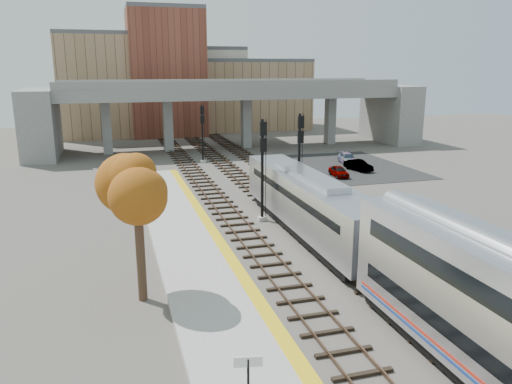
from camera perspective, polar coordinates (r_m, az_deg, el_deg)
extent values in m
plane|color=#47423D|center=(28.51, 9.31, -9.28)|extent=(160.00, 160.00, 0.00)
cube|color=#9E9E99|center=(26.32, -5.33, -10.78)|extent=(4.50, 60.00, 0.35)
cube|color=yellow|center=(26.63, -1.27, -9.99)|extent=(0.70, 60.00, 0.01)
cube|color=black|center=(38.61, -3.03, -2.70)|extent=(2.50, 95.00, 0.14)
cube|color=brown|center=(38.42, -4.08, -2.63)|extent=(0.07, 95.00, 0.14)
cube|color=brown|center=(38.74, -2.00, -2.46)|extent=(0.07, 95.00, 0.14)
cube|color=black|center=(39.74, 2.87, -2.21)|extent=(2.50, 95.00, 0.14)
cube|color=brown|center=(39.48, 1.89, -2.14)|extent=(0.07, 95.00, 0.14)
cube|color=brown|center=(39.94, 3.84, -1.98)|extent=(0.07, 95.00, 0.14)
cube|color=black|center=(41.18, 8.14, -1.75)|extent=(2.50, 95.00, 0.14)
cube|color=brown|center=(40.87, 7.22, -1.68)|extent=(0.07, 95.00, 0.14)
cube|color=brown|center=(41.45, 9.05, -1.52)|extent=(0.07, 95.00, 0.14)
cube|color=slate|center=(70.56, -2.76, 11.28)|extent=(46.00, 10.00, 1.50)
cube|color=slate|center=(65.86, -1.77, 12.17)|extent=(46.00, 0.20, 1.00)
cube|color=slate|center=(75.18, -3.66, 12.39)|extent=(46.00, 0.20, 1.00)
cube|color=slate|center=(68.92, -16.70, 7.09)|extent=(1.20, 1.60, 7.00)
cube|color=slate|center=(69.34, -10.03, 7.51)|extent=(1.20, 1.60, 7.00)
cube|color=slate|center=(71.39, -1.15, 7.90)|extent=(1.20, 1.60, 7.00)
cube|color=slate|center=(75.83, 8.47, 8.12)|extent=(1.20, 1.60, 7.00)
cube|color=slate|center=(69.34, -23.40, 7.20)|extent=(4.00, 12.00, 8.50)
cube|color=slate|center=(80.45, 15.05, 8.67)|extent=(4.00, 12.00, 8.50)
cube|color=#9F7D5C|center=(88.55, -15.62, 11.53)|extent=(18.00, 14.00, 16.00)
cube|color=#4C4C4F|center=(88.64, -15.99, 16.88)|extent=(18.00, 14.00, 0.60)
cube|color=beige|center=(94.87, -7.01, 11.46)|extent=(16.00, 16.00, 14.00)
cube|color=#4C4C4F|center=(94.83, -7.14, 15.87)|extent=(16.00, 16.00, 0.60)
cube|color=brown|center=(86.03, -10.20, 13.09)|extent=(12.00, 10.00, 20.00)
cube|color=#4C4C4F|center=(86.50, -10.52, 19.92)|extent=(12.00, 10.00, 0.60)
cube|color=#9F7D5C|center=(95.15, -0.73, 10.97)|extent=(20.00, 14.00, 12.00)
cube|color=#4C4C4F|center=(95.01, -0.74, 14.77)|extent=(20.00, 14.00, 0.60)
cube|color=black|center=(58.60, 9.93, 2.88)|extent=(14.00, 18.00, 0.04)
cube|color=#A8AAB2|center=(34.15, 5.96, -1.03)|extent=(3.00, 19.00, 3.20)
cube|color=black|center=(42.73, 1.16, 2.94)|extent=(2.20, 0.06, 1.10)
cube|color=black|center=(33.99, 5.99, -0.06)|extent=(3.02, 16.15, 0.50)
cube|color=black|center=(34.67, 5.89, -3.99)|extent=(2.70, 17.10, 0.50)
cube|color=#A8AAB2|center=(33.72, 6.04, 1.92)|extent=(1.60, 9.50, 0.40)
cube|color=#9E9E99|center=(37.52, 0.70, -3.06)|extent=(0.60, 0.60, 0.30)
cylinder|color=black|center=(36.61, 0.72, 2.41)|extent=(0.22, 0.22, 7.60)
cube|color=black|center=(35.86, 0.85, 7.26)|extent=(0.49, 0.18, 0.98)
cube|color=black|center=(36.03, 0.84, 5.37)|extent=(0.49, 0.18, 0.98)
cube|color=#9E9E99|center=(41.67, 4.83, -1.35)|extent=(0.60, 0.60, 0.30)
cylinder|color=black|center=(40.84, 4.94, 3.60)|extent=(0.22, 0.22, 7.62)
cube|color=black|center=(40.16, 5.16, 7.97)|extent=(0.49, 0.18, 0.98)
cube|color=black|center=(40.30, 5.12, 6.28)|extent=(0.49, 0.18, 0.98)
cube|color=#9E9E99|center=(60.52, -6.07, 3.49)|extent=(0.60, 0.60, 0.30)
cylinder|color=black|center=(60.00, -6.16, 6.59)|extent=(0.20, 0.20, 6.90)
cube|color=black|center=(59.45, -6.18, 9.29)|extent=(0.44, 0.18, 0.89)
cube|color=black|center=(59.55, -6.16, 8.25)|extent=(0.44, 0.18, 0.89)
cube|color=white|center=(16.15, -0.90, -18.83)|extent=(0.89, 0.23, 0.35)
cylinder|color=#382619|center=(24.92, -13.08, -6.41)|extent=(0.44, 0.44, 5.30)
ellipsoid|color=#A95A16|center=(24.05, -13.48, 0.36)|extent=(3.60, 3.60, 3.78)
imported|color=#99999E|center=(52.93, 9.44, 2.34)|extent=(1.54, 3.39, 1.13)
imported|color=#99999E|center=(56.40, 11.63, 3.00)|extent=(2.12, 3.83, 1.20)
imported|color=#99999E|center=(60.53, 10.42, 3.81)|extent=(2.36, 4.33, 1.19)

